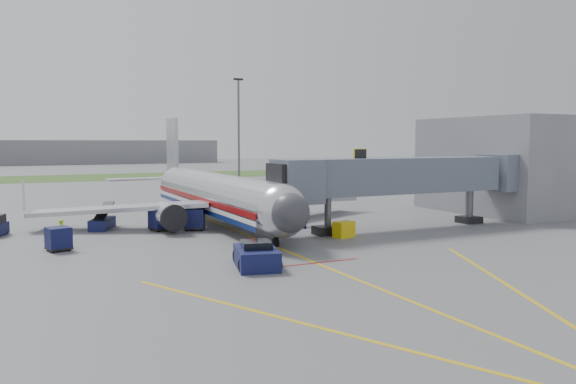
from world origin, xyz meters
name	(u,v)px	position (x,y,z in m)	size (l,w,h in m)	color
ground	(288,252)	(0.00, 0.00, 0.00)	(400.00, 400.00, 0.00)	#565659
grass_strip	(103,177)	(0.00, 90.00, 0.01)	(300.00, 25.00, 0.01)	#2D4C1E
apron_markings	(345,275)	(0.00, -7.40, 0.00)	(21.52, 50.00, 0.01)	gold
airliner	(216,194)	(0.00, 15.25, 2.65)	(32.10, 35.67, 10.25)	silver
jet_bridge	(398,177)	(12.86, 5.00, 4.47)	(25.30, 4.00, 6.90)	slate
terminal	(500,165)	(30.00, 10.00, 5.00)	(10.00, 16.00, 10.00)	slate
light_mast_right	(239,126)	(25.00, 75.00, 10.78)	(2.00, 0.44, 20.40)	#595B60
distant_terminal	(38,152)	(-10.00, 170.00, 4.00)	(120.00, 14.00, 8.00)	slate
pushback_tug	(256,256)	(-3.77, -3.50, 0.67)	(3.18, 4.27, 1.59)	#0D1439
baggage_cart_a	(161,219)	(-5.60, 13.00, 0.94)	(2.11, 2.11, 1.85)	#0D1439
baggage_cart_b	(59,239)	(-14.03, 7.18, 0.83)	(1.83, 1.83, 1.62)	#0D1439
baggage_cart_c	(195,219)	(-3.00, 12.02, 0.93)	(2.21, 2.21, 1.82)	#0D1439
belt_loader	(102,223)	(-9.98, 16.04, 0.53)	(2.78, 4.47, 2.13)	#0D1439
ground_power_cart	(344,230)	(6.45, 3.27, 0.61)	(1.76, 1.39, 1.25)	yellow
ramp_worker	(62,232)	(-13.66, 9.30, 0.94)	(0.68, 0.45, 1.88)	#A0D418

